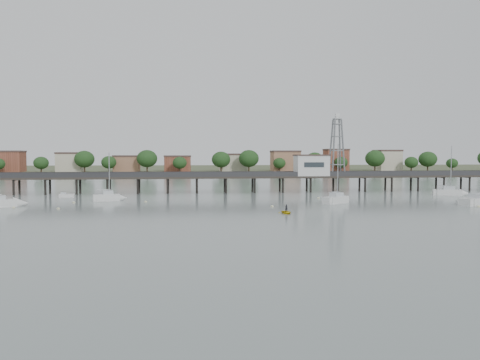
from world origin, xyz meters
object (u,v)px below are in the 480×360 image
object	(u,v)px
white_tender	(66,196)
sailboat_e	(454,193)
sailboat_a	(5,203)
yellow_dinghy	(286,213)
sailboat_c	(340,199)
sailboat_b	(112,197)
lattice_tower	(337,147)
pier	(211,177)

from	to	relation	value
white_tender	sailboat_e	bearing A→B (deg)	-8.41
sailboat_e	sailboat_a	xyz separation A→B (m)	(-92.09, -13.03, -0.01)
sailboat_e	white_tender	xyz separation A→B (m)	(-86.09, 5.04, -0.28)
white_tender	sailboat_a	bearing A→B (deg)	-113.43
yellow_dinghy	sailboat_e	bearing A→B (deg)	27.06
sailboat_e	yellow_dinghy	bearing A→B (deg)	-127.13
sailboat_c	yellow_dinghy	distance (m)	20.19
sailboat_a	sailboat_b	world-z (taller)	sailboat_a
lattice_tower	sailboat_b	xyz separation A→B (m)	(-52.39, -17.78, -10.44)
sailboat_e	sailboat_b	size ratio (longest dim) A/B	1.18
sailboat_a	white_tender	distance (m)	19.05
lattice_tower	yellow_dinghy	world-z (taller)	lattice_tower
lattice_tower	pier	bearing A→B (deg)	-180.00
pier	lattice_tower	bearing A→B (deg)	0.00
sailboat_e	sailboat_b	distance (m)	75.25
sailboat_b	sailboat_c	bearing A→B (deg)	-25.52
pier	sailboat_e	bearing A→B (deg)	-14.66
sailboat_c	yellow_dinghy	xyz separation A→B (m)	(-13.64, -14.87, -0.65)
yellow_dinghy	sailboat_b	bearing A→B (deg)	136.27
lattice_tower	sailboat_c	distance (m)	30.43
sailboat_b	white_tender	xyz separation A→B (m)	(-10.93, 8.62, -0.29)
sailboat_a	sailboat_c	bearing A→B (deg)	-24.73
sailboat_e	lattice_tower	bearing A→B (deg)	168.96
lattice_tower	sailboat_b	size ratio (longest dim) A/B	1.54
sailboat_e	white_tender	size ratio (longest dim) A/B	3.72
pier	sailboat_c	distance (m)	35.88
pier	sailboat_b	size ratio (longest dim) A/B	14.95
sailboat_b	pier	bearing A→B (deg)	27.10
sailboat_c	sailboat_a	size ratio (longest dim) A/B	0.87
lattice_tower	sailboat_b	bearing A→B (deg)	-161.26
pier	sailboat_e	world-z (taller)	sailboat_e
pier	lattice_tower	distance (m)	32.34
sailboat_c	sailboat_a	world-z (taller)	sailboat_a
sailboat_c	sailboat_e	bearing A→B (deg)	-13.89
pier	yellow_dinghy	size ratio (longest dim) A/B	52.41
sailboat_b	yellow_dinghy	bearing A→B (deg)	-52.12
white_tender	yellow_dinghy	world-z (taller)	yellow_dinghy
pier	lattice_tower	world-z (taller)	lattice_tower
lattice_tower	yellow_dinghy	distance (m)	48.89
sailboat_a	sailboat_b	distance (m)	19.39
lattice_tower	sailboat_c	world-z (taller)	lattice_tower
sailboat_e	sailboat_c	distance (m)	33.85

